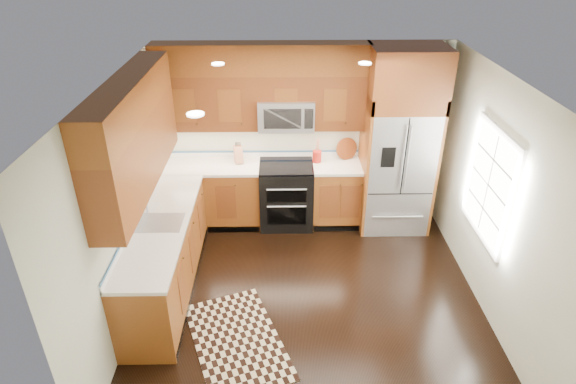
{
  "coord_description": "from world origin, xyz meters",
  "views": [
    {
      "loc": [
        -0.32,
        -4.44,
        3.89
      ],
      "look_at": [
        -0.24,
        0.6,
        1.11
      ],
      "focal_mm": 30.0,
      "sensor_mm": 36.0,
      "label": 1
    }
  ],
  "objects_px": {
    "range": "(286,195)",
    "refrigerator": "(399,142)",
    "knife_block": "(238,154)",
    "utensil_crock": "(317,154)",
    "rug": "(237,340)"
  },
  "relations": [
    {
      "from": "range",
      "to": "knife_block",
      "type": "xyz_separation_m",
      "value": [
        -0.68,
        0.14,
        0.6
      ]
    },
    {
      "from": "range",
      "to": "utensil_crock",
      "type": "bearing_deg",
      "value": 15.76
    },
    {
      "from": "rug",
      "to": "utensil_crock",
      "type": "relative_size",
      "value": 4.06
    },
    {
      "from": "range",
      "to": "rug",
      "type": "height_order",
      "value": "range"
    },
    {
      "from": "rug",
      "to": "utensil_crock",
      "type": "height_order",
      "value": "utensil_crock"
    },
    {
      "from": "rug",
      "to": "knife_block",
      "type": "bearing_deg",
      "value": 72.29
    },
    {
      "from": "refrigerator",
      "to": "range",
      "type": "bearing_deg",
      "value": 178.6
    },
    {
      "from": "knife_block",
      "to": "refrigerator",
      "type": "bearing_deg",
      "value": -4.44
    },
    {
      "from": "refrigerator",
      "to": "rug",
      "type": "distance_m",
      "value": 3.4
    },
    {
      "from": "range",
      "to": "refrigerator",
      "type": "distance_m",
      "value": 1.76
    },
    {
      "from": "refrigerator",
      "to": "utensil_crock",
      "type": "relative_size",
      "value": 7.27
    },
    {
      "from": "utensil_crock",
      "to": "knife_block",
      "type": "bearing_deg",
      "value": 179.43
    },
    {
      "from": "rug",
      "to": "utensil_crock",
      "type": "distance_m",
      "value": 2.88
    },
    {
      "from": "range",
      "to": "refrigerator",
      "type": "xyz_separation_m",
      "value": [
        1.55,
        -0.04,
        0.83
      ]
    },
    {
      "from": "knife_block",
      "to": "utensil_crock",
      "type": "bearing_deg",
      "value": -0.57
    }
  ]
}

